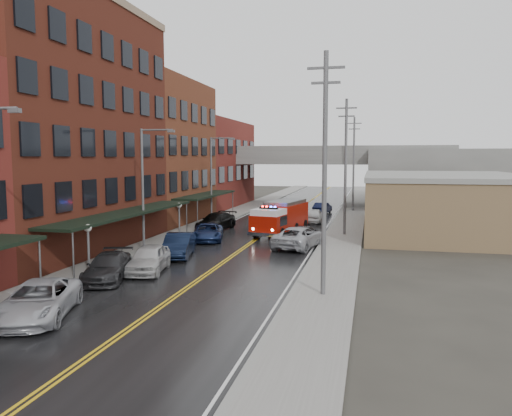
# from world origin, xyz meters

# --- Properties ---
(road) EXTENTS (11.00, 160.00, 0.02)m
(road) POSITION_xyz_m (0.00, 30.00, 0.01)
(road) COLOR black
(road) RESTS_ON ground
(sidewalk_left) EXTENTS (3.00, 160.00, 0.15)m
(sidewalk_left) POSITION_xyz_m (-7.30, 30.00, 0.07)
(sidewalk_left) COLOR slate
(sidewalk_left) RESTS_ON ground
(sidewalk_right) EXTENTS (3.00, 160.00, 0.15)m
(sidewalk_right) POSITION_xyz_m (7.30, 30.00, 0.07)
(sidewalk_right) COLOR slate
(sidewalk_right) RESTS_ON ground
(curb_left) EXTENTS (0.30, 160.00, 0.15)m
(curb_left) POSITION_xyz_m (-5.65, 30.00, 0.07)
(curb_left) COLOR gray
(curb_left) RESTS_ON ground
(curb_right) EXTENTS (0.30, 160.00, 0.15)m
(curb_right) POSITION_xyz_m (5.65, 30.00, 0.07)
(curb_right) COLOR gray
(curb_right) RESTS_ON ground
(brick_building_b) EXTENTS (9.00, 20.00, 18.00)m
(brick_building_b) POSITION_xyz_m (-13.30, 23.00, 9.00)
(brick_building_b) COLOR #4E1E14
(brick_building_b) RESTS_ON ground
(brick_building_c) EXTENTS (9.00, 15.00, 15.00)m
(brick_building_c) POSITION_xyz_m (-13.30, 40.50, 7.50)
(brick_building_c) COLOR brown
(brick_building_c) RESTS_ON ground
(brick_building_far) EXTENTS (9.00, 20.00, 12.00)m
(brick_building_far) POSITION_xyz_m (-13.30, 58.00, 6.00)
(brick_building_far) COLOR maroon
(brick_building_far) RESTS_ON ground
(tan_building) EXTENTS (14.00, 22.00, 5.00)m
(tan_building) POSITION_xyz_m (16.00, 40.00, 2.50)
(tan_building) COLOR brown
(tan_building) RESTS_ON ground
(right_far_block) EXTENTS (18.00, 30.00, 8.00)m
(right_far_block) POSITION_xyz_m (18.00, 70.00, 4.00)
(right_far_block) COLOR slate
(right_far_block) RESTS_ON ground
(awning_1) EXTENTS (2.60, 18.00, 3.09)m
(awning_1) POSITION_xyz_m (-7.49, 23.00, 2.99)
(awning_1) COLOR black
(awning_1) RESTS_ON ground
(awning_2) EXTENTS (2.60, 13.00, 3.09)m
(awning_2) POSITION_xyz_m (-7.49, 40.50, 2.99)
(awning_2) COLOR black
(awning_2) RESTS_ON ground
(globe_lamp_1) EXTENTS (0.44, 0.44, 3.12)m
(globe_lamp_1) POSITION_xyz_m (-6.40, 16.00, 2.31)
(globe_lamp_1) COLOR #59595B
(globe_lamp_1) RESTS_ON ground
(globe_lamp_2) EXTENTS (0.44, 0.44, 3.12)m
(globe_lamp_2) POSITION_xyz_m (-6.40, 30.00, 2.31)
(globe_lamp_2) COLOR #59595B
(globe_lamp_2) RESTS_ON ground
(street_lamp_1) EXTENTS (2.64, 0.22, 9.00)m
(street_lamp_1) POSITION_xyz_m (-6.55, 24.00, 5.19)
(street_lamp_1) COLOR #59595B
(street_lamp_1) RESTS_ON ground
(street_lamp_2) EXTENTS (2.64, 0.22, 9.00)m
(street_lamp_2) POSITION_xyz_m (-6.55, 40.00, 5.19)
(street_lamp_2) COLOR #59595B
(street_lamp_2) RESTS_ON ground
(utility_pole_0) EXTENTS (1.80, 0.24, 12.00)m
(utility_pole_0) POSITION_xyz_m (7.20, 15.00, 6.31)
(utility_pole_0) COLOR #59595B
(utility_pole_0) RESTS_ON ground
(utility_pole_1) EXTENTS (1.80, 0.24, 12.00)m
(utility_pole_1) POSITION_xyz_m (7.20, 35.00, 6.31)
(utility_pole_1) COLOR #59595B
(utility_pole_1) RESTS_ON ground
(utility_pole_2) EXTENTS (1.80, 0.24, 12.00)m
(utility_pole_2) POSITION_xyz_m (7.20, 55.00, 6.31)
(utility_pole_2) COLOR #59595B
(utility_pole_2) RESTS_ON ground
(overpass) EXTENTS (40.00, 10.00, 7.50)m
(overpass) POSITION_xyz_m (0.00, 62.00, 5.99)
(overpass) COLOR slate
(overpass) RESTS_ON ground
(fire_truck) EXTENTS (4.48, 8.50, 2.98)m
(fire_truck) POSITION_xyz_m (1.49, 34.62, 1.61)
(fire_truck) COLOR #971207
(fire_truck) RESTS_ON ground
(parked_car_left_2) EXTENTS (4.32, 6.23, 1.58)m
(parked_car_left_2) POSITION_xyz_m (-4.48, 8.87, 0.79)
(parked_car_left_2) COLOR #B2B4BA
(parked_car_left_2) RESTS_ON ground
(parked_car_left_3) EXTENTS (3.38, 5.55, 1.50)m
(parked_car_left_3) POSITION_xyz_m (-5.00, 15.70, 0.75)
(parked_car_left_3) COLOR #242427
(parked_car_left_3) RESTS_ON ground
(parked_car_left_4) EXTENTS (2.88, 5.20, 1.67)m
(parked_car_left_4) POSITION_xyz_m (-3.60, 18.01, 0.84)
(parked_car_left_4) COLOR #B4B4B4
(parked_car_left_4) RESTS_ON ground
(parked_car_left_5) EXTENTS (2.78, 5.26, 1.65)m
(parked_car_left_5) POSITION_xyz_m (-3.60, 22.80, 0.82)
(parked_car_left_5) COLOR black
(parked_car_left_5) RESTS_ON ground
(parked_car_left_6) EXTENTS (3.62, 5.60, 1.43)m
(parked_car_left_6) POSITION_xyz_m (-3.81, 29.82, 0.72)
(parked_car_left_6) COLOR #14234D
(parked_car_left_6) RESTS_ON ground
(parked_car_left_7) EXTENTS (3.10, 5.89, 1.63)m
(parked_car_left_7) POSITION_xyz_m (-5.00, 35.85, 0.81)
(parked_car_left_7) COLOR black
(parked_car_left_7) RESTS_ON ground
(parked_car_right_0) EXTENTS (3.85, 6.36, 1.65)m
(parked_car_right_0) POSITION_xyz_m (4.08, 28.20, 0.82)
(parked_car_right_0) COLOR #A4A6AC
(parked_car_right_0) RESTS_ON ground
(parked_car_right_1) EXTENTS (2.50, 4.84, 1.34)m
(parked_car_right_1) POSITION_xyz_m (4.08, 31.15, 0.67)
(parked_car_right_1) COLOR #28282B
(parked_car_right_1) RESTS_ON ground
(parked_car_right_2) EXTENTS (1.86, 4.56, 1.55)m
(parked_car_right_2) POSITION_xyz_m (3.60, 43.32, 0.77)
(parked_car_right_2) COLOR silver
(parked_car_right_2) RESTS_ON ground
(parked_car_right_3) EXTENTS (2.11, 4.44, 1.40)m
(parked_car_right_3) POSITION_xyz_m (3.60, 52.20, 0.70)
(parked_car_right_3) COLOR black
(parked_car_right_3) RESTS_ON ground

